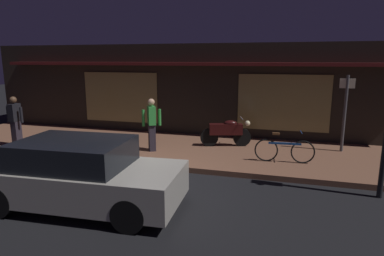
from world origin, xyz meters
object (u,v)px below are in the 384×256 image
at_px(person_bystander, 152,124).
at_px(sign_post, 345,109).
at_px(person_photographer, 15,120).
at_px(parked_car_near, 80,174).
at_px(bicycle_parked, 284,150).
at_px(motorcycle, 227,132).

bearing_deg(person_bystander, sign_post, 15.05).
xyz_separation_m(person_photographer, parked_car_near, (4.66, -3.25, -0.32)).
bearing_deg(person_bystander, person_photographer, -171.42).
distance_m(bicycle_parked, person_photographer, 8.72).
relative_size(motorcycle, person_photographer, 1.00).
height_order(person_photographer, parked_car_near, person_photographer).
bearing_deg(person_photographer, person_bystander, 8.58).
distance_m(motorcycle, person_photographer, 7.07).
bearing_deg(motorcycle, sign_post, 5.68).
xyz_separation_m(person_photographer, person_bystander, (4.61, 0.70, 0.00)).
bearing_deg(parked_car_near, bicycle_parked, 43.42).
height_order(motorcycle, person_photographer, person_photographer).
bearing_deg(parked_car_near, person_bystander, 90.75).
relative_size(person_photographer, sign_post, 0.70).
relative_size(person_photographer, parked_car_near, 0.40).
bearing_deg(sign_post, motorcycle, -174.32).
relative_size(person_photographer, person_bystander, 1.00).
height_order(person_photographer, sign_post, sign_post).
bearing_deg(motorcycle, parked_car_near, -112.57).
bearing_deg(parked_car_near, motorcycle, 67.43).
relative_size(bicycle_parked, parked_car_near, 0.40).
distance_m(bicycle_parked, parked_car_near, 5.54).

